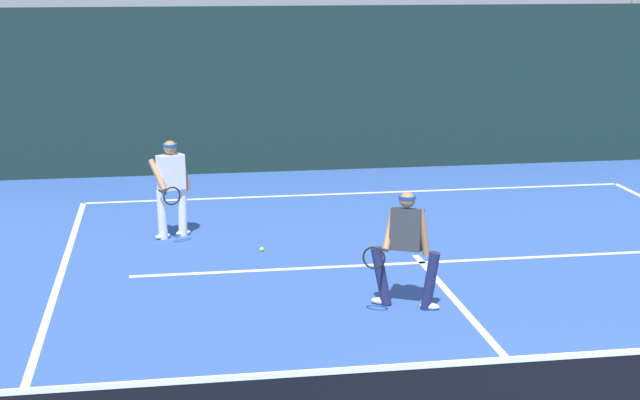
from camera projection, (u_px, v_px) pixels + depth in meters
name	position (u px, v px, depth m)	size (l,w,h in m)	color
court_line_baseline_far	(361.00, 193.00, 18.97)	(10.54, 0.10, 0.01)	white
court_line_service	(422.00, 262.00, 14.55)	(8.59, 0.10, 0.01)	white
court_line_centre	(482.00, 330.00, 11.84)	(0.10, 6.40, 0.01)	white
player_near	(406.00, 245.00, 12.47)	(1.08, 0.81, 1.54)	#1E234C
player_far	(171.00, 185.00, 15.70)	(0.69, 0.92, 1.60)	silver
tennis_ball	(262.00, 249.00, 15.12)	(0.07, 0.07, 0.07)	#D1E033
back_fence_windscreen	(340.00, 89.00, 20.83)	(17.68, 0.12, 3.50)	#162B29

